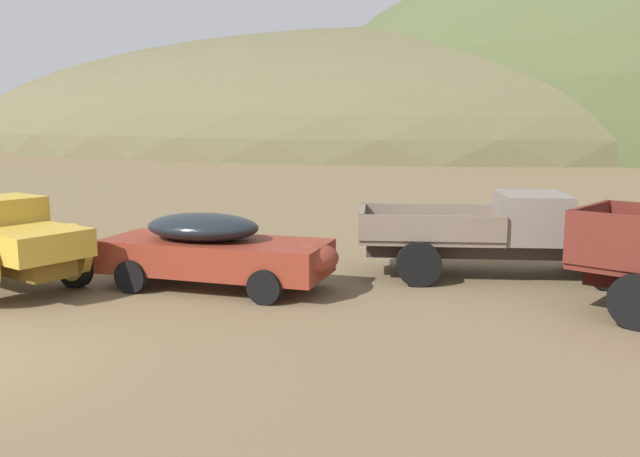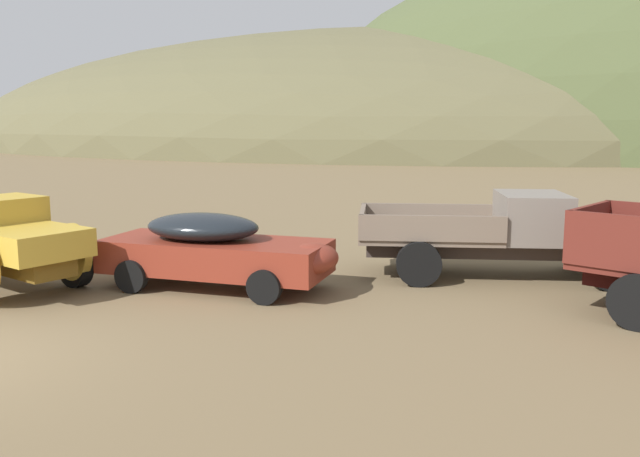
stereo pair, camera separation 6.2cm
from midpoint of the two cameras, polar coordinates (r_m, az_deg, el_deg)
name	(u,v)px [view 1 (the left image)]	position (r m, az deg, el deg)	size (l,w,h in m)	color
hill_far_left	(362,146)	(94.03, 3.58, 6.99)	(119.57, 80.07, 30.19)	brown
car_rust_red	(222,250)	(14.11, -8.45, -1.81)	(5.08, 2.26, 1.57)	maroon
truck_primer_gray	(527,233)	(15.61, 17.01, -0.39)	(6.70, 3.76, 1.89)	#3D322D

